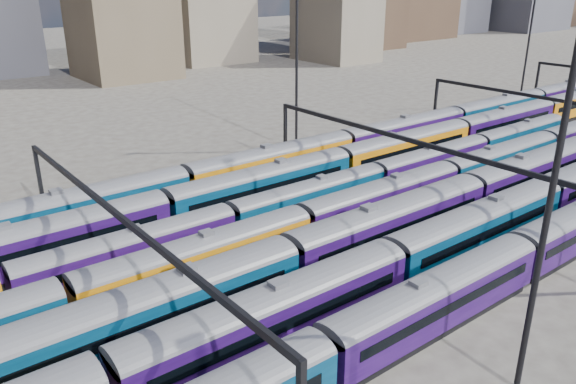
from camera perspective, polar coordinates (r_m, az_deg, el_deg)
ground at (r=52.85m, az=4.42°, el=-4.71°), size 500.00×500.00×0.00m
rake_0 at (r=40.19m, az=14.84°, el=-10.09°), size 101.24×2.97×4.99m
rake_1 at (r=36.86m, az=-1.45°, el=-11.96°), size 154.46×3.22×5.44m
rake_2 at (r=50.07m, az=10.45°, el=-2.81°), size 159.80×3.34×5.63m
rake_3 at (r=49.61m, az=1.44°, el=-3.08°), size 122.55×2.99×5.03m
rake_4 at (r=47.30m, az=-15.74°, el=-5.46°), size 132.57×2.77×4.65m
rake_5 at (r=65.22m, az=5.44°, el=3.08°), size 133.14×3.24×5.48m
rake_6 at (r=65.08m, az=-1.56°, el=3.19°), size 158.89×3.32×5.60m
gantry_1 at (r=40.42m, az=-16.89°, el=-3.46°), size 0.35×40.35×8.03m
gantry_2 at (r=57.22m, az=12.09°, el=4.22°), size 0.35×40.35×8.03m
gantry_3 at (r=81.94m, az=26.01°, el=7.61°), size 0.35×40.35×8.03m
mast_2 at (r=31.55m, az=25.62°, el=2.41°), size 1.40×0.50×25.60m
mast_3 at (r=76.11m, az=0.89°, el=14.33°), size 1.40×0.50×25.60m
mast_5 at (r=112.12m, az=23.41°, el=14.87°), size 1.40×0.50×25.60m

